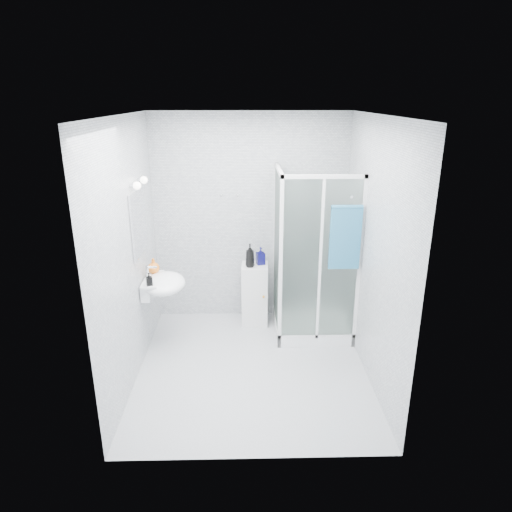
{
  "coord_description": "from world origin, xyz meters",
  "views": [
    {
      "loc": [
        -0.06,
        -4.22,
        2.76
      ],
      "look_at": [
        0.05,
        0.35,
        1.15
      ],
      "focal_mm": 32.0,
      "sensor_mm": 36.0,
      "label": 1
    }
  ],
  "objects_px": {
    "storage_cabinet": "(255,294)",
    "soap_dispenser_black": "(149,279)",
    "shampoo_bottle_a": "(250,256)",
    "shampoo_bottle_b": "(261,256)",
    "hand_towel": "(345,236)",
    "soap_dispenser_orange": "(153,266)",
    "shower_enclosure": "(307,299)",
    "wall_basin": "(162,284)"
  },
  "relations": [
    {
      "from": "hand_towel",
      "to": "soap_dispenser_orange",
      "type": "bearing_deg",
      "value": 173.13
    },
    {
      "from": "hand_towel",
      "to": "shampoo_bottle_b",
      "type": "distance_m",
      "value": 1.22
    },
    {
      "from": "wall_basin",
      "to": "soap_dispenser_black",
      "type": "xyz_separation_m",
      "value": [
        -0.1,
        -0.19,
        0.13
      ]
    },
    {
      "from": "shampoo_bottle_b",
      "to": "hand_towel",
      "type": "bearing_deg",
      "value": -39.46
    },
    {
      "from": "shower_enclosure",
      "to": "soap_dispenser_orange",
      "type": "height_order",
      "value": "shower_enclosure"
    },
    {
      "from": "wall_basin",
      "to": "soap_dispenser_black",
      "type": "bearing_deg",
      "value": -116.96
    },
    {
      "from": "shampoo_bottle_a",
      "to": "soap_dispenser_orange",
      "type": "bearing_deg",
      "value": -160.97
    },
    {
      "from": "shower_enclosure",
      "to": "storage_cabinet",
      "type": "distance_m",
      "value": 0.68
    },
    {
      "from": "hand_towel",
      "to": "soap_dispenser_orange",
      "type": "distance_m",
      "value": 2.15
    },
    {
      "from": "shampoo_bottle_a",
      "to": "storage_cabinet",
      "type": "bearing_deg",
      "value": 41.93
    },
    {
      "from": "shower_enclosure",
      "to": "soap_dispenser_black",
      "type": "height_order",
      "value": "shower_enclosure"
    },
    {
      "from": "storage_cabinet",
      "to": "shampoo_bottle_b",
      "type": "relative_size",
      "value": 3.6
    },
    {
      "from": "shower_enclosure",
      "to": "shampoo_bottle_a",
      "type": "bearing_deg",
      "value": 161.33
    },
    {
      "from": "shampoo_bottle_b",
      "to": "soap_dispenser_black",
      "type": "relative_size",
      "value": 1.6
    },
    {
      "from": "hand_towel",
      "to": "storage_cabinet",
      "type": "bearing_deg",
      "value": 144.08
    },
    {
      "from": "shampoo_bottle_a",
      "to": "wall_basin",
      "type": "bearing_deg",
      "value": -150.87
    },
    {
      "from": "storage_cabinet",
      "to": "shampoo_bottle_a",
      "type": "xyz_separation_m",
      "value": [
        -0.06,
        -0.05,
        0.54
      ]
    },
    {
      "from": "storage_cabinet",
      "to": "soap_dispenser_black",
      "type": "height_order",
      "value": "soap_dispenser_black"
    },
    {
      "from": "shower_enclosure",
      "to": "shampoo_bottle_a",
      "type": "distance_m",
      "value": 0.86
    },
    {
      "from": "hand_towel",
      "to": "shampoo_bottle_b",
      "type": "relative_size",
      "value": 3.22
    },
    {
      "from": "shampoo_bottle_a",
      "to": "soap_dispenser_black",
      "type": "distance_m",
      "value": 1.3
    },
    {
      "from": "wall_basin",
      "to": "hand_towel",
      "type": "xyz_separation_m",
      "value": [
        1.98,
        -0.09,
        0.57
      ]
    },
    {
      "from": "shampoo_bottle_a",
      "to": "shampoo_bottle_b",
      "type": "bearing_deg",
      "value": 33.91
    },
    {
      "from": "hand_towel",
      "to": "shampoo_bottle_a",
      "type": "height_order",
      "value": "hand_towel"
    },
    {
      "from": "shower_enclosure",
      "to": "soap_dispenser_black",
      "type": "bearing_deg",
      "value": -163.88
    },
    {
      "from": "hand_towel",
      "to": "shampoo_bottle_b",
      "type": "bearing_deg",
      "value": 140.54
    },
    {
      "from": "wall_basin",
      "to": "shampoo_bottle_a",
      "type": "relative_size",
      "value": 1.93
    },
    {
      "from": "shower_enclosure",
      "to": "soap_dispenser_black",
      "type": "distance_m",
      "value": 1.89
    },
    {
      "from": "shampoo_bottle_b",
      "to": "soap_dispenser_black",
      "type": "xyz_separation_m",
      "value": [
        -1.21,
        -0.82,
        0.04
      ]
    },
    {
      "from": "storage_cabinet",
      "to": "soap_dispenser_orange",
      "type": "distance_m",
      "value": 1.35
    },
    {
      "from": "shampoo_bottle_a",
      "to": "soap_dispenser_orange",
      "type": "height_order",
      "value": "shampoo_bottle_a"
    },
    {
      "from": "shower_enclosure",
      "to": "storage_cabinet",
      "type": "relative_size",
      "value": 2.55
    },
    {
      "from": "wall_basin",
      "to": "soap_dispenser_orange",
      "type": "relative_size",
      "value": 3.28
    },
    {
      "from": "shower_enclosure",
      "to": "soap_dispenser_orange",
      "type": "distance_m",
      "value": 1.85
    },
    {
      "from": "soap_dispenser_black",
      "to": "hand_towel",
      "type": "bearing_deg",
      "value": 2.89
    },
    {
      "from": "hand_towel",
      "to": "shampoo_bottle_b",
      "type": "height_order",
      "value": "hand_towel"
    },
    {
      "from": "shower_enclosure",
      "to": "shampoo_bottle_b",
      "type": "distance_m",
      "value": 0.77
    },
    {
      "from": "shower_enclosure",
      "to": "shampoo_bottle_a",
      "type": "relative_size",
      "value": 6.9
    },
    {
      "from": "shampoo_bottle_b",
      "to": "soap_dispenser_orange",
      "type": "relative_size",
      "value": 1.28
    },
    {
      "from": "soap_dispenser_black",
      "to": "shampoo_bottle_a",
      "type": "bearing_deg",
      "value": 34.37
    },
    {
      "from": "shampoo_bottle_a",
      "to": "soap_dispenser_black",
      "type": "relative_size",
      "value": 2.13
    },
    {
      "from": "shampoo_bottle_a",
      "to": "shampoo_bottle_b",
      "type": "xyz_separation_m",
      "value": [
        0.13,
        0.09,
        -0.04
      ]
    }
  ]
}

